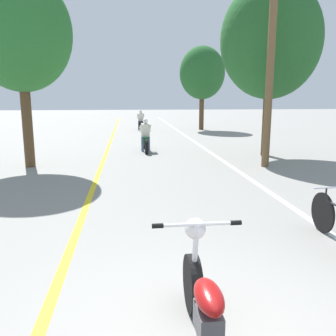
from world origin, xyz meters
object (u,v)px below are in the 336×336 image
(roadside_tree_right_near, at_px, (271,40))
(roadside_tree_left, at_px, (20,33))
(motorcycle_rider_lead, at_px, (146,139))
(utility_pole, at_px, (272,44))
(motorcycle_rider_far, at_px, (141,122))
(motorcycle_foreground, at_px, (207,311))
(roadside_tree_right_far, at_px, (202,73))

(roadside_tree_right_near, height_order, roadside_tree_left, roadside_tree_right_near)
(motorcycle_rider_lead, bearing_deg, utility_pole, -45.49)
(roadside_tree_left, bearing_deg, roadside_tree_right_near, 8.75)
(utility_pole, bearing_deg, roadside_tree_left, 173.71)
(roadside_tree_left, bearing_deg, motorcycle_rider_far, 72.04)
(utility_pole, xyz_separation_m, roadside_tree_left, (-7.65, 0.84, 0.31))
(roadside_tree_right_near, bearing_deg, motorcycle_rider_far, 111.27)
(motorcycle_foreground, bearing_deg, roadside_tree_left, 112.87)
(utility_pole, distance_m, roadside_tree_right_far, 13.35)
(utility_pole, distance_m, motorcycle_rider_lead, 6.27)
(roadside_tree_left, distance_m, motorcycle_rider_lead, 6.11)
(utility_pole, height_order, motorcycle_foreground, utility_pole)
(roadside_tree_left, xyz_separation_m, motorcycle_foreground, (3.85, -9.13, -3.74))
(roadside_tree_right_near, xyz_separation_m, roadside_tree_left, (-8.48, -1.30, -0.12))
(roadside_tree_right_near, bearing_deg, motorcycle_foreground, -113.94)
(roadside_tree_right_far, relative_size, motorcycle_foreground, 2.70)
(motorcycle_rider_lead, distance_m, motorcycle_rider_far, 9.66)
(roadside_tree_right_near, distance_m, roadside_tree_left, 8.58)
(roadside_tree_right_far, xyz_separation_m, motorcycle_rider_lead, (-4.35, -9.54, -3.30))
(utility_pole, bearing_deg, motorcycle_foreground, -114.61)
(roadside_tree_right_near, height_order, motorcycle_foreground, roadside_tree_right_near)
(roadside_tree_right_far, relative_size, roadside_tree_left, 0.94)
(motorcycle_rider_far, bearing_deg, motorcycle_foreground, -90.62)
(utility_pole, distance_m, motorcycle_rider_far, 14.30)
(motorcycle_foreground, bearing_deg, motorcycle_rider_far, 89.38)
(motorcycle_rider_far, bearing_deg, motorcycle_rider_lead, -90.96)
(roadside_tree_right_far, bearing_deg, roadside_tree_left, -123.52)
(utility_pole, distance_m, roadside_tree_right_near, 2.35)
(utility_pole, height_order, roadside_tree_left, utility_pole)
(roadside_tree_left, xyz_separation_m, motorcycle_rider_lead, (3.92, 2.94, -3.64))
(roadside_tree_left, xyz_separation_m, motorcycle_rider_far, (4.09, 12.60, -3.64))
(motorcycle_foreground, distance_m, motorcycle_rider_lead, 12.08)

